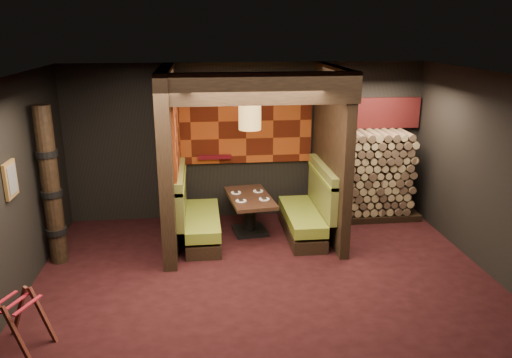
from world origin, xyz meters
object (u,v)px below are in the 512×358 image
Objects in this scene: booth_bench_left at (196,218)px; firewood_stack at (373,175)px; booth_bench_right at (308,213)px; totem_column at (51,187)px; luggage_rack at (18,321)px; dining_table at (250,209)px; pendant_lamp at (250,116)px.

firewood_stack is (3.25, 0.70, 0.42)m from booth_bench_left.
booth_bench_right is 4.10m from totem_column.
luggage_rack is 2.35m from totem_column.
totem_column is (-3.01, -0.78, 0.75)m from dining_table.
luggage_rack is 6.25m from firewood_stack.
booth_bench_right reaches higher than luggage_rack.
dining_table is at bearing 13.98° from booth_bench_left.
pendant_lamp is 0.59× the size of firewood_stack.
totem_column is (-3.01, -0.73, -0.88)m from pendant_lamp.
firewood_stack is (5.33, 1.25, -0.37)m from totem_column.
luggage_rack is at bearing -133.99° from dining_table.
dining_table is 3.20m from totem_column.
totem_column is 1.39× the size of firewood_stack.
booth_bench_left is at bearing -166.02° from dining_table.
pendant_lamp reaches higher than booth_bench_left.
booth_bench_left is at bearing 180.00° from booth_bench_right.
pendant_lamp is at bearing 11.02° from booth_bench_left.
booth_bench_right is 1.58m from firewood_stack.
dining_table reaches higher than luggage_rack.
pendant_lamp reaches higher than firewood_stack.
pendant_lamp is at bearing 13.62° from totem_column.
booth_bench_left is at bearing 14.75° from totem_column.
dining_table is at bearing 90.00° from pendant_lamp.
booth_bench_right is 1.58× the size of pendant_lamp.
booth_bench_right is 2.09× the size of luggage_rack.
pendant_lamp is (0.92, 0.18, 1.66)m from booth_bench_left.
pendant_lamp reaches higher than totem_column.
booth_bench_right is 0.67× the size of totem_column.
dining_table is at bearing 166.72° from booth_bench_right.
luggage_rack is at bearing -125.37° from booth_bench_left.
dining_table is 0.56× the size of totem_column.
firewood_stack reaches higher than dining_table.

